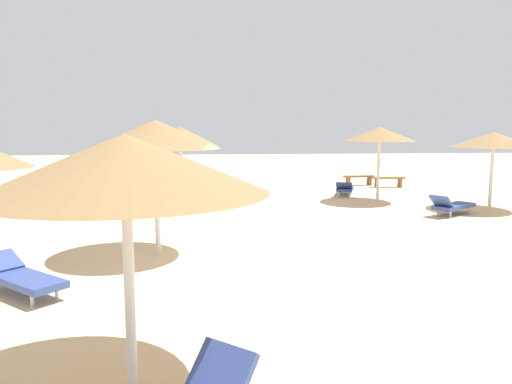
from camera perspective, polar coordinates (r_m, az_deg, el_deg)
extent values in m
plane|color=beige|center=(10.31, 1.56, -8.85)|extent=(80.00, 80.00, 0.00)
cylinder|color=silver|center=(19.72, 13.72, 2.42)|extent=(0.12, 0.12, 2.42)
cone|color=olive|center=(19.65, 13.85, 6.41)|extent=(2.69, 2.69, 0.53)
cylinder|color=silver|center=(18.45, -8.51, 1.96)|extent=(0.12, 0.12, 2.26)
cone|color=olive|center=(18.36, -8.60, 6.24)|extent=(2.77, 2.77, 0.70)
cylinder|color=silver|center=(19.24, 25.15, 1.57)|extent=(0.12, 0.12, 2.26)
cone|color=olive|center=(19.16, 25.37, 5.40)|extent=(2.80, 2.80, 0.51)
cylinder|color=silver|center=(5.82, -14.18, -10.44)|extent=(0.12, 0.12, 2.29)
cone|color=olive|center=(5.55, -14.64, 3.13)|extent=(3.11, 3.11, 0.65)
cylinder|color=silver|center=(11.51, -11.17, -0.87)|extent=(0.12, 0.12, 2.51)
cone|color=olive|center=(11.38, -11.36, 6.47)|extent=(2.89, 2.89, 0.63)
cube|color=#33478C|center=(21.46, 10.11, 0.44)|extent=(1.16, 1.82, 0.12)
cube|color=#33478C|center=(20.65, 9.98, 0.71)|extent=(0.77, 0.70, 0.34)
cylinder|color=silver|center=(20.88, 10.59, -0.24)|extent=(0.06, 0.06, 0.22)
cylinder|color=silver|center=(20.91, 9.39, -0.20)|extent=(0.06, 0.06, 0.22)
cylinder|color=silver|center=(22.07, 10.77, 0.17)|extent=(0.06, 0.06, 0.22)
cylinder|color=silver|center=(22.09, 9.64, 0.21)|extent=(0.06, 0.06, 0.22)
cube|color=#33478C|center=(20.00, -3.71, 0.02)|extent=(1.35, 1.80, 0.12)
cube|color=#33478C|center=(20.68, -4.78, 0.77)|extent=(0.81, 0.76, 0.31)
cylinder|color=silver|center=(20.45, -5.05, -0.30)|extent=(0.06, 0.06, 0.22)
cylinder|color=silver|center=(20.65, -3.97, -0.21)|extent=(0.06, 0.06, 0.22)
cylinder|color=silver|center=(19.40, -3.42, -0.72)|extent=(0.06, 0.06, 0.22)
cylinder|color=silver|center=(19.62, -2.29, -0.62)|extent=(0.06, 0.06, 0.22)
cube|color=#33478C|center=(9.64, -24.77, -9.01)|extent=(1.69, 1.61, 0.12)
cube|color=#33478C|center=(10.28, -27.00, -7.07)|extent=(0.82, 0.83, 0.32)
cylinder|color=silver|center=(10.30, -25.27, -8.98)|extent=(0.06, 0.06, 0.22)
cylinder|color=silver|center=(9.09, -24.08, -11.10)|extent=(0.06, 0.06, 0.22)
cylinder|color=silver|center=(9.30, -21.68, -10.55)|extent=(0.06, 0.06, 0.22)
cube|color=#33478C|center=(17.68, 21.56, -1.50)|extent=(1.76, 1.49, 0.12)
cube|color=#33478C|center=(16.96, 20.29, -1.01)|extent=(0.75, 0.80, 0.42)
cylinder|color=silver|center=(17.09, 21.21, -2.37)|extent=(0.06, 0.06, 0.22)
cylinder|color=silver|center=(17.30, 19.93, -2.19)|extent=(0.06, 0.06, 0.22)
cylinder|color=silver|center=(18.13, 23.06, -1.91)|extent=(0.06, 0.06, 0.22)
cylinder|color=silver|center=(18.33, 21.84, -1.75)|extent=(0.06, 0.06, 0.22)
cube|color=#33478C|center=(5.17, -3.99, -19.77)|extent=(0.76, 0.74, 0.47)
cube|color=brown|center=(21.87, -7.97, 1.07)|extent=(1.54, 0.60, 0.08)
cube|color=brown|center=(22.01, -9.37, 0.44)|extent=(0.17, 0.37, 0.41)
cube|color=brown|center=(21.81, -6.54, 0.43)|extent=(0.17, 0.37, 0.41)
cube|color=brown|center=(24.85, 11.59, 1.77)|extent=(1.54, 0.57, 0.08)
cube|color=brown|center=(24.66, 10.41, 1.18)|extent=(0.16, 0.37, 0.41)
cube|color=brown|center=(25.10, 12.73, 1.23)|extent=(0.16, 0.37, 0.41)
cube|color=brown|center=(24.46, 14.81, 1.58)|extent=(1.52, 0.49, 0.08)
cube|color=brown|center=(24.33, 13.55, 1.01)|extent=(0.14, 0.37, 0.41)
cube|color=brown|center=(24.65, 16.02, 1.01)|extent=(0.14, 0.37, 0.41)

